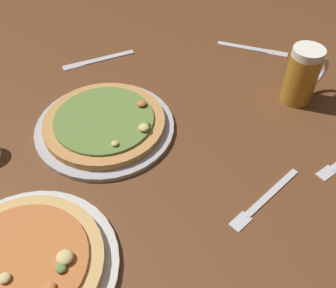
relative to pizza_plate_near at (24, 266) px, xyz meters
The scene contains 7 objects.
ground_plane 0.39m from the pizza_plate_near, 22.89° to the left, with size 2.40×2.40×0.03m, color brown.
pizza_plate_near is the anchor object (origin of this frame).
pizza_plate_far 0.37m from the pizza_plate_near, 48.20° to the left, with size 0.33×0.33×0.05m.
beer_mug_dark 0.76m from the pizza_plate_near, 12.76° to the left, with size 0.13×0.08×0.15m.
knife_right 0.88m from the pizza_plate_near, 28.11° to the left, with size 0.17×0.17×0.01m.
fork_spare 0.47m from the pizza_plate_near, ahead, with size 0.21×0.08×0.01m.
knife_spare 0.66m from the pizza_plate_near, 59.65° to the left, with size 0.22×0.03×0.01m.
Camera 1 is at (-0.26, -0.53, 0.64)m, focal length 40.82 mm.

